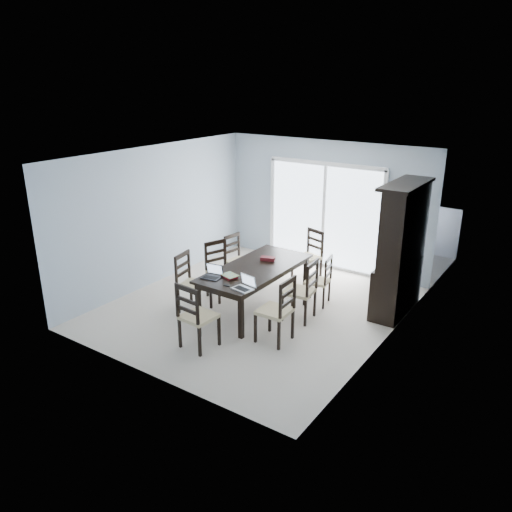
% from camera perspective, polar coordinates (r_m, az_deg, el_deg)
% --- Properties ---
extents(floor, '(5.00, 5.00, 0.00)m').
position_cam_1_polar(floor, '(8.66, -0.05, -5.90)').
color(floor, beige).
rests_on(floor, ground).
extents(ceiling, '(5.00, 5.00, 0.00)m').
position_cam_1_polar(ceiling, '(7.88, -0.06, 11.39)').
color(ceiling, white).
rests_on(ceiling, back_wall).
extents(back_wall, '(4.50, 0.02, 2.60)m').
position_cam_1_polar(back_wall, '(10.26, 7.89, 5.79)').
color(back_wall, '#9BAAB9').
rests_on(back_wall, floor).
extents(wall_left, '(0.02, 5.00, 2.60)m').
position_cam_1_polar(wall_left, '(9.58, -11.27, 4.58)').
color(wall_left, '#9BAAB9').
rests_on(wall_left, floor).
extents(wall_right, '(0.02, 5.00, 2.60)m').
position_cam_1_polar(wall_right, '(7.22, 14.85, -0.77)').
color(wall_right, '#9BAAB9').
rests_on(wall_right, floor).
extents(balcony, '(4.50, 2.00, 0.10)m').
position_cam_1_polar(balcony, '(11.51, 9.83, 0.22)').
color(balcony, gray).
rests_on(balcony, ground).
extents(railing, '(4.50, 0.06, 1.10)m').
position_cam_1_polar(railing, '(12.22, 11.98, 4.17)').
color(railing, '#99999E').
rests_on(railing, balcony).
extents(dining_table, '(1.00, 2.20, 0.75)m').
position_cam_1_polar(dining_table, '(8.39, -0.06, -1.75)').
color(dining_table, black).
rests_on(dining_table, floor).
extents(china_hutch, '(0.50, 1.38, 2.20)m').
position_cam_1_polar(china_hutch, '(8.48, 16.21, 0.55)').
color(china_hutch, black).
rests_on(china_hutch, floor).
extents(sliding_door, '(2.52, 0.05, 2.18)m').
position_cam_1_polar(sliding_door, '(10.29, 7.78, 4.61)').
color(sliding_door, silver).
rests_on(sliding_door, floor).
extents(chair_left_near, '(0.52, 0.50, 1.16)m').
position_cam_1_polar(chair_left_near, '(8.41, -7.69, -2.30)').
color(chair_left_near, black).
rests_on(chair_left_near, floor).
extents(chair_left_mid, '(0.57, 0.56, 1.17)m').
position_cam_1_polar(chair_left_mid, '(8.91, -4.25, -0.85)').
color(chair_left_mid, black).
rests_on(chair_left_mid, floor).
extents(chair_left_far, '(0.47, 0.46, 1.09)m').
position_cam_1_polar(chair_left_far, '(9.50, -2.28, 0.25)').
color(chair_left_far, black).
rests_on(chair_left_far, floor).
extents(chair_right_near, '(0.47, 0.46, 1.20)m').
position_cam_1_polar(chair_right_near, '(7.32, 2.82, -5.46)').
color(chair_right_near, black).
rests_on(chair_right_near, floor).
extents(chair_right_mid, '(0.51, 0.49, 1.19)m').
position_cam_1_polar(chair_right_mid, '(8.02, 5.65, -3.24)').
color(chair_right_mid, black).
rests_on(chair_right_mid, floor).
extents(chair_right_far, '(0.46, 0.45, 1.02)m').
position_cam_1_polar(chair_right_far, '(8.64, 7.61, -2.20)').
color(chair_right_far, black).
rests_on(chair_right_far, floor).
extents(chair_end_near, '(0.48, 0.49, 1.19)m').
position_cam_1_polar(chair_end_near, '(7.19, -7.17, -6.13)').
color(chair_end_near, black).
rests_on(chair_end_near, floor).
extents(chair_end_far, '(0.55, 0.56, 1.15)m').
position_cam_1_polar(chair_end_far, '(9.68, 6.28, 0.74)').
color(chair_end_far, black).
rests_on(chair_end_far, floor).
extents(laptop_dark, '(0.33, 0.25, 0.20)m').
position_cam_1_polar(laptop_dark, '(7.92, -5.16, -2.19)').
color(laptop_dark, black).
rests_on(laptop_dark, dining_table).
extents(laptop_silver, '(0.34, 0.26, 0.21)m').
position_cam_1_polar(laptop_silver, '(7.47, -1.55, -3.49)').
color(laptop_silver, '#B3B3B5').
rests_on(laptop_silver, dining_table).
extents(book_stack, '(0.30, 0.26, 0.04)m').
position_cam_1_polar(book_stack, '(7.94, -3.04, -2.29)').
color(book_stack, maroon).
rests_on(book_stack, dining_table).
extents(cell_phone, '(0.11, 0.07, 0.01)m').
position_cam_1_polar(cell_phone, '(7.62, -3.33, -3.39)').
color(cell_phone, black).
rests_on(cell_phone, dining_table).
extents(game_box, '(0.27, 0.20, 0.06)m').
position_cam_1_polar(game_box, '(8.65, 1.36, -0.31)').
color(game_box, '#4F0F18').
rests_on(game_box, dining_table).
extents(hot_tub, '(1.83, 1.65, 0.91)m').
position_cam_1_polar(hot_tub, '(11.61, 9.30, 3.04)').
color(hot_tub, maroon).
rests_on(hot_tub, balcony).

